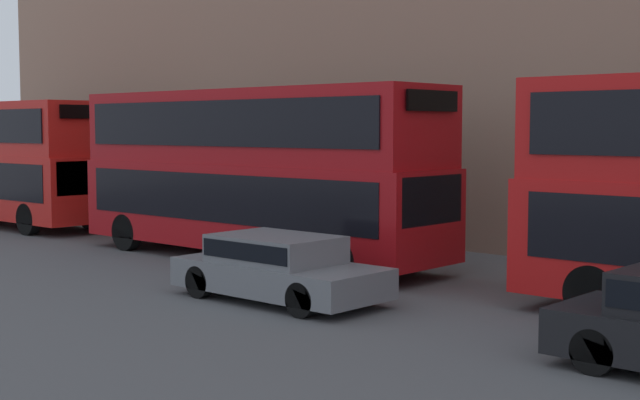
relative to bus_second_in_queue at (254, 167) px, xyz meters
name	(u,v)px	position (x,y,z in m)	size (l,w,h in m)	color
bus_second_in_queue	(254,167)	(0.00, 0.00, 0.00)	(2.59, 10.91, 4.27)	#A80F14
car_hatchback	(278,266)	(-3.40, -4.21, -1.68)	(1.89, 4.32, 1.27)	slate
pedestrian	(28,194)	(2.41, 15.16, -1.57)	(0.36, 0.36, 1.72)	maroon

